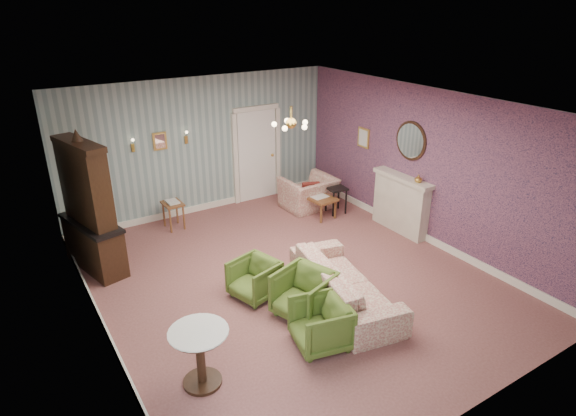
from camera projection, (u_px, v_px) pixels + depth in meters
floor at (291, 278)px, 8.21m from camera, size 7.00×7.00×0.00m
ceiling at (291, 106)px, 7.06m from camera, size 7.00×7.00×0.00m
wall_back at (202, 146)px, 10.34m from camera, size 6.00×0.00×6.00m
wall_front at (478, 310)px, 4.92m from camera, size 6.00×0.00×6.00m
wall_left at (91, 247)px, 6.15m from camera, size 0.00×7.00×7.00m
wall_right at (426, 166)px, 9.11m from camera, size 0.00×7.00×7.00m
wall_right_floral at (425, 166)px, 9.10m from camera, size 0.00×7.00×7.00m
door at (257, 154)px, 11.10m from camera, size 1.12×0.12×2.16m
olive_chair_a at (321, 322)px, 6.50m from camera, size 0.80×0.84×0.73m
olive_chair_b at (304, 292)px, 7.13m from camera, size 0.91×0.94×0.78m
olive_chair_c at (254, 277)px, 7.60m from camera, size 0.77×0.80×0.68m
sofa_chintz at (345, 277)px, 7.40m from camera, size 1.12×2.41×0.91m
wingback_chair at (309, 188)px, 10.77m from camera, size 1.12×0.75×0.96m
dresser at (87, 204)px, 8.07m from camera, size 0.83×1.53×2.41m
fireplace at (401, 204)px, 9.69m from camera, size 0.30×1.40×1.16m
mantel_vase at (418, 179)px, 9.11m from camera, size 0.15×0.15×0.15m
oval_mirror at (411, 141)px, 9.24m from camera, size 0.04×0.76×0.84m
framed_print at (364, 138)px, 10.39m from camera, size 0.04×0.34×0.42m
coffee_table at (317, 205)px, 10.52m from camera, size 0.58×0.93×0.46m
side_table_black at (336, 200)px, 10.61m from camera, size 0.44×0.44×0.59m
pedestal_table at (201, 357)px, 5.82m from camera, size 0.92×0.92×0.78m
nesting_table at (174, 214)px, 9.90m from camera, size 0.37×0.47×0.61m
gilt_mirror_back at (160, 141)px, 9.77m from camera, size 0.28×0.06×0.36m
sconce_left at (133, 146)px, 9.48m from camera, size 0.16×0.12×0.30m
sconce_right at (186, 138)px, 10.02m from camera, size 0.16×0.12×0.30m
chandelier at (291, 125)px, 7.16m from camera, size 0.56×0.56×0.36m
burgundy_cushion at (311, 190)px, 10.63m from camera, size 0.41×0.28×0.39m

